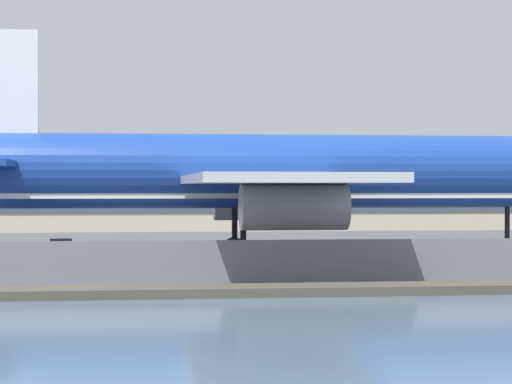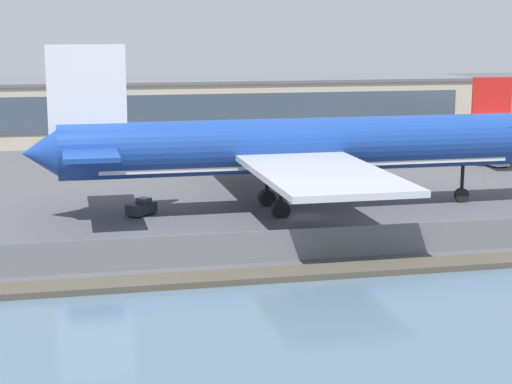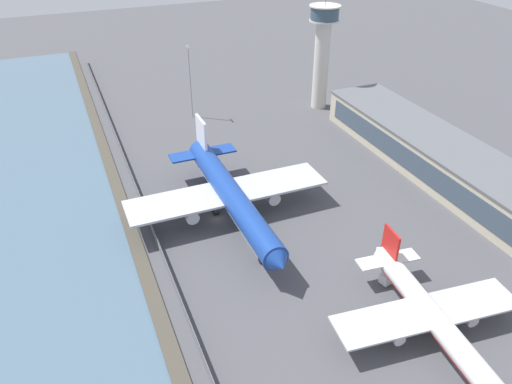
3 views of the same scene
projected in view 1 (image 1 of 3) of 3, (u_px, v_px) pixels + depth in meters
ground_plane at (272, 265)px, 73.52m from camera, size 500.00×500.00×0.00m
shoreline_seawall at (325, 290)px, 53.17m from camera, size 320.00×3.00×0.50m
perimeter_fence at (310, 263)px, 57.63m from camera, size 280.00×0.10×2.69m
cargo_jet_blue at (275, 174)px, 76.80m from camera, size 58.00×49.18×17.58m
baggage_tug at (57, 252)px, 75.70m from camera, size 3.44×3.34×1.80m
terminal_building at (221, 191)px, 137.54m from camera, size 89.30×18.84×10.37m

